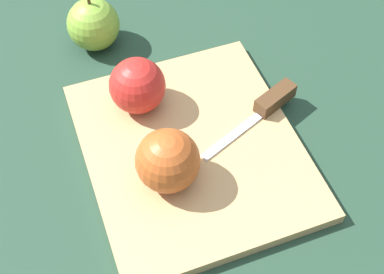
% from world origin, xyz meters
% --- Properties ---
extents(ground_plane, '(4.00, 4.00, 0.00)m').
position_xyz_m(ground_plane, '(0.00, 0.00, 0.00)').
color(ground_plane, '#1E3828').
extents(cutting_board, '(0.36, 0.31, 0.02)m').
position_xyz_m(cutting_board, '(0.00, 0.00, 0.01)').
color(cutting_board, tan).
rests_on(cutting_board, ground_plane).
extents(apple_half_left, '(0.08, 0.08, 0.08)m').
position_xyz_m(apple_half_left, '(-0.09, -0.05, 0.06)').
color(apple_half_left, red).
rests_on(apple_half_left, cutting_board).
extents(apple_half_right, '(0.08, 0.08, 0.08)m').
position_xyz_m(apple_half_right, '(0.04, -0.04, 0.06)').
color(apple_half_right, '#AD4C1E').
rests_on(apple_half_right, cutting_board).
extents(knife, '(0.10, 0.16, 0.02)m').
position_xyz_m(knife, '(-0.04, 0.13, 0.03)').
color(knife, silver).
rests_on(knife, cutting_board).
extents(apple_whole, '(0.08, 0.08, 0.09)m').
position_xyz_m(apple_whole, '(-0.25, -0.09, 0.04)').
color(apple_whole, olive).
rests_on(apple_whole, ground_plane).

